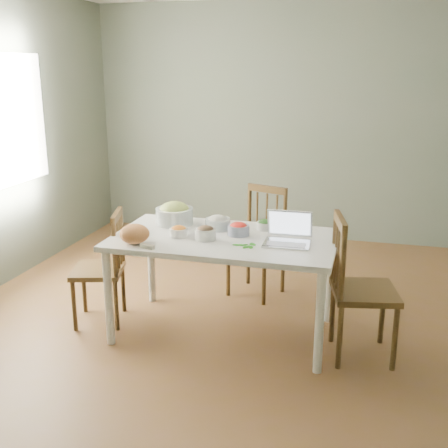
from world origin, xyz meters
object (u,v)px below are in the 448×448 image
(chair_right, at_px, (365,288))
(laptop, at_px, (287,230))
(chair_far, at_px, (256,243))
(bread_boule, at_px, (135,234))
(bowl_squash, at_px, (175,213))
(chair_left, at_px, (98,268))
(dining_table, at_px, (224,285))

(chair_right, xyz_separation_m, laptop, (-0.55, 0.02, 0.37))
(chair_far, relative_size, bread_boule, 4.53)
(chair_right, relative_size, bowl_squash, 3.41)
(chair_left, bearing_deg, chair_far, 112.19)
(dining_table, bearing_deg, chair_right, -4.80)
(chair_right, distance_m, laptop, 0.67)
(bread_boule, height_order, laptop, laptop)
(chair_right, bearing_deg, laptop, 75.61)
(dining_table, height_order, laptop, laptop)
(chair_far, height_order, chair_right, chair_right)
(bread_boule, bearing_deg, laptop, 13.15)
(chair_far, bearing_deg, chair_right, -24.51)
(chair_right, height_order, bowl_squash, chair_right)
(dining_table, height_order, bread_boule, bread_boule)
(chair_left, relative_size, chair_right, 0.89)
(bowl_squash, bearing_deg, chair_right, -12.23)
(bread_boule, xyz_separation_m, laptop, (1.05, 0.25, 0.04))
(chair_left, xyz_separation_m, bread_boule, (0.44, -0.23, 0.38))
(chair_far, relative_size, chair_right, 0.95)
(chair_far, xyz_separation_m, laptop, (0.40, -0.86, 0.40))
(chair_far, relative_size, bowl_squash, 3.23)
(bread_boule, distance_m, bowl_squash, 0.56)
(laptop, bearing_deg, dining_table, 171.21)
(dining_table, height_order, chair_far, chair_far)
(chair_right, bearing_deg, chair_far, 35.35)
(bread_boule, bearing_deg, bowl_squash, 79.55)
(bowl_squash, distance_m, laptop, 1.00)
(dining_table, relative_size, laptop, 5.04)
(chair_far, bearing_deg, dining_table, -77.12)
(bowl_squash, height_order, laptop, laptop)
(chair_left, bearing_deg, chair_right, 73.19)
(chair_right, height_order, laptop, chair_right)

